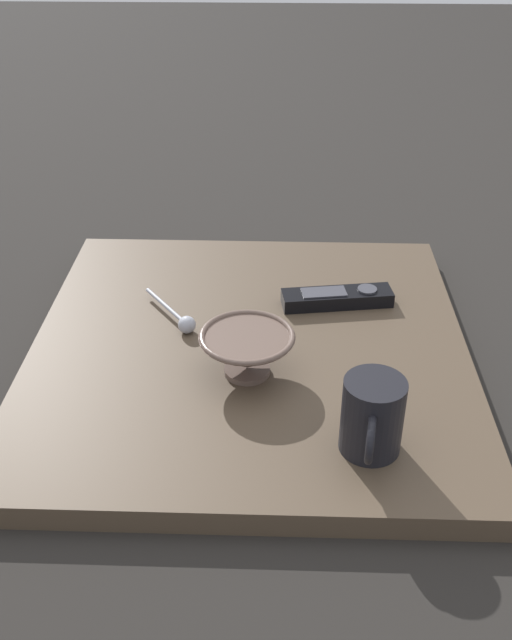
# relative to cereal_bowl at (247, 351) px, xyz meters

# --- Properties ---
(ground_plane) EXTENTS (6.00, 6.00, 0.00)m
(ground_plane) POSITION_rel_cereal_bowl_xyz_m (0.00, -0.07, -0.07)
(ground_plane) COLOR black
(table) EXTENTS (0.62, 0.64, 0.03)m
(table) POSITION_rel_cereal_bowl_xyz_m (0.00, -0.07, -0.05)
(table) COLOR #4C3D2D
(table) RESTS_ON ground
(cereal_bowl) EXTENTS (0.13, 0.13, 0.06)m
(cereal_bowl) POSITION_rel_cereal_bowl_xyz_m (0.00, 0.00, 0.00)
(cereal_bowl) COLOR brown
(cereal_bowl) RESTS_ON table
(coffee_mug) EXTENTS (0.07, 0.11, 0.10)m
(coffee_mug) POSITION_rel_cereal_bowl_xyz_m (-0.15, 0.14, 0.01)
(coffee_mug) COLOR black
(coffee_mug) RESTS_ON table
(teaspoon) EXTENTS (0.09, 0.11, 0.03)m
(teaspoon) POSITION_rel_cereal_bowl_xyz_m (0.10, -0.10, -0.02)
(teaspoon) COLOR #A3A5B2
(teaspoon) RESTS_ON table
(tv_remote_near) EXTENTS (0.17, 0.07, 0.03)m
(tv_remote_near) POSITION_rel_cereal_bowl_xyz_m (-0.13, -0.18, -0.02)
(tv_remote_near) COLOR black
(tv_remote_near) RESTS_ON table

